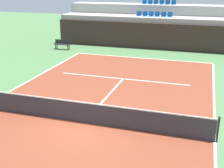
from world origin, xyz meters
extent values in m
plane|color=#477042|center=(0.00, 0.00, 0.00)|extent=(80.00, 80.00, 0.00)
cube|color=brown|center=(0.00, 0.00, 0.01)|extent=(11.00, 24.00, 0.01)
cube|color=white|center=(0.00, 11.95, 0.01)|extent=(11.00, 0.10, 0.00)
cube|color=white|center=(5.45, 0.00, 0.01)|extent=(0.10, 24.00, 0.00)
cube|color=white|center=(0.00, 6.40, 0.01)|extent=(8.26, 0.10, 0.00)
cube|color=white|center=(0.00, 3.20, 0.01)|extent=(0.10, 6.40, 0.00)
cube|color=#33231E|center=(0.00, 15.54, 1.15)|extent=(17.67, 0.30, 2.31)
cube|color=#9E9E99|center=(0.00, 16.89, 1.37)|extent=(17.67, 2.40, 2.74)
cube|color=#9E9E99|center=(0.00, 19.29, 1.83)|extent=(17.67, 2.40, 3.65)
cube|color=#145193|center=(-1.43, 16.89, 2.76)|extent=(0.44, 0.44, 0.04)
cube|color=#145193|center=(-1.43, 17.09, 2.98)|extent=(0.44, 0.04, 0.40)
cube|color=#145193|center=(-0.86, 16.89, 2.76)|extent=(0.44, 0.44, 0.04)
cube|color=#145193|center=(-0.86, 17.09, 2.98)|extent=(0.44, 0.04, 0.40)
cube|color=#145193|center=(-0.29, 16.89, 2.76)|extent=(0.44, 0.44, 0.04)
cube|color=#145193|center=(-0.29, 17.09, 2.98)|extent=(0.44, 0.04, 0.40)
cube|color=#145193|center=(0.29, 16.89, 2.76)|extent=(0.44, 0.44, 0.04)
cube|color=#145193|center=(0.29, 17.09, 2.98)|extent=(0.44, 0.04, 0.40)
cube|color=#145193|center=(0.86, 16.89, 2.76)|extent=(0.44, 0.44, 0.04)
cube|color=#145193|center=(0.86, 17.09, 2.98)|extent=(0.44, 0.04, 0.40)
cube|color=#145193|center=(1.43, 16.89, 2.76)|extent=(0.44, 0.44, 0.04)
cube|color=#145193|center=(1.43, 17.09, 2.98)|extent=(0.44, 0.04, 0.40)
cube|color=#145193|center=(-1.43, 19.29, 3.67)|extent=(0.44, 0.44, 0.04)
cube|color=#145193|center=(-1.43, 19.49, 3.89)|extent=(0.44, 0.04, 0.40)
cube|color=#145193|center=(-0.86, 19.29, 3.67)|extent=(0.44, 0.44, 0.04)
cube|color=#145193|center=(-0.86, 19.49, 3.89)|extent=(0.44, 0.04, 0.40)
cube|color=#145193|center=(-0.29, 19.29, 3.67)|extent=(0.44, 0.44, 0.04)
cube|color=#145193|center=(-0.29, 19.49, 3.89)|extent=(0.44, 0.04, 0.40)
cube|color=#145193|center=(0.29, 19.29, 3.67)|extent=(0.44, 0.44, 0.04)
cube|color=#145193|center=(0.29, 19.49, 3.89)|extent=(0.44, 0.04, 0.40)
cube|color=#145193|center=(0.86, 19.29, 3.67)|extent=(0.44, 0.44, 0.04)
cube|color=#145193|center=(0.86, 19.49, 3.89)|extent=(0.44, 0.04, 0.40)
cube|color=#145193|center=(1.43, 19.29, 3.67)|extent=(0.44, 0.44, 0.04)
cube|color=#145193|center=(1.43, 19.49, 3.89)|extent=(0.44, 0.04, 0.40)
cylinder|color=black|center=(5.50, 0.00, 0.55)|extent=(0.08, 0.08, 1.07)
cube|color=#333338|center=(0.00, 0.00, 0.47)|extent=(10.90, 0.02, 0.92)
cube|color=white|center=(0.00, 0.00, 0.96)|extent=(10.90, 0.04, 0.05)
cube|color=#232328|center=(-7.46, 12.95, 0.45)|extent=(1.50, 0.40, 0.05)
cube|color=#232328|center=(-7.46, 13.13, 0.67)|extent=(1.50, 0.04, 0.36)
cube|color=#2D2D33|center=(-8.06, 12.81, 0.21)|extent=(0.06, 0.06, 0.42)
cube|color=#2D2D33|center=(-6.86, 12.81, 0.21)|extent=(0.06, 0.06, 0.42)
cube|color=#2D2D33|center=(-8.06, 13.09, 0.21)|extent=(0.06, 0.06, 0.42)
cube|color=#2D2D33|center=(-6.86, 13.09, 0.21)|extent=(0.06, 0.06, 0.42)
camera|label=1|loc=(4.70, -10.83, 5.90)|focal=47.86mm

